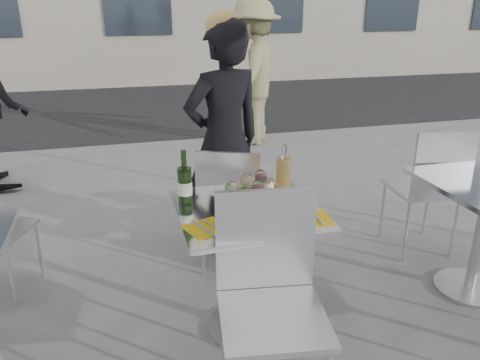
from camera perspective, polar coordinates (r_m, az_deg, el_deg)
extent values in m
plane|color=#5F5E61|center=(2.80, 0.83, -17.56)|extent=(80.00, 80.00, 0.00)
cube|color=black|center=(8.81, -10.81, 9.06)|extent=(24.00, 5.00, 0.00)
cylinder|color=#B7BABF|center=(2.80, 0.83, -17.37)|extent=(0.44, 0.44, 0.02)
cylinder|color=#B7BABF|center=(2.59, 0.87, -11.13)|extent=(0.07, 0.07, 0.72)
cube|color=silver|center=(2.42, 0.92, -3.77)|extent=(0.72, 0.72, 0.03)
cylinder|color=#B7BABF|center=(3.45, 26.16, -11.68)|extent=(0.44, 0.44, 0.02)
cylinder|color=#B7BABF|center=(3.28, 27.15, -6.36)|extent=(0.07, 0.07, 0.72)
cylinder|color=silver|center=(3.42, 2.37, -5.65)|extent=(0.02, 0.02, 0.43)
cylinder|color=silver|center=(3.46, -3.39, -5.34)|extent=(0.02, 0.02, 0.43)
cylinder|color=silver|center=(3.12, 1.84, -8.48)|extent=(0.02, 0.02, 0.43)
cylinder|color=silver|center=(3.16, -4.51, -8.09)|extent=(0.02, 0.02, 0.43)
cube|color=silver|center=(3.19, -0.94, -3.22)|extent=(0.53, 0.53, 0.02)
cube|color=silver|center=(2.91, -1.52, -0.67)|extent=(0.38, 0.17, 0.43)
cylinder|color=silver|center=(2.35, -1.88, -18.92)|extent=(0.03, 0.03, 0.48)
cylinder|color=silver|center=(2.40, 7.80, -18.08)|extent=(0.03, 0.03, 0.48)
cube|color=silver|center=(2.06, 4.09, -16.51)|extent=(0.51, 0.51, 0.03)
cube|color=silver|center=(2.11, 3.14, -7.26)|extent=(0.45, 0.09, 0.48)
cylinder|color=silver|center=(3.42, -23.29, -7.80)|extent=(0.02, 0.02, 0.41)
cylinder|color=silver|center=(3.18, -26.14, -10.48)|extent=(0.02, 0.02, 0.41)
cylinder|color=silver|center=(3.98, 21.79, -3.06)|extent=(0.02, 0.02, 0.47)
cylinder|color=silver|center=(3.80, 16.96, -3.54)|extent=(0.02, 0.02, 0.47)
cylinder|color=silver|center=(3.70, 24.69, -5.32)|extent=(0.02, 0.02, 0.47)
cylinder|color=silver|center=(3.50, 19.60, -5.98)|extent=(0.02, 0.02, 0.47)
cube|color=silver|center=(3.65, 21.25, -0.96)|extent=(0.47, 0.47, 0.03)
cube|color=silver|center=(3.40, 23.60, 1.60)|extent=(0.44, 0.06, 0.47)
imported|color=black|center=(3.30, -1.97, 4.73)|extent=(0.69, 0.56, 1.65)
imported|color=#979261|center=(6.07, 1.62, 12.91)|extent=(1.18, 1.35, 1.82)
cylinder|color=#E7AB5A|center=(2.27, 3.16, -4.80)|extent=(0.31, 0.31, 0.02)
cylinder|color=beige|center=(2.27, 3.16, -4.57)|extent=(0.27, 0.27, 0.00)
cylinder|color=white|center=(2.64, 2.55, -1.15)|extent=(0.32, 0.32, 0.01)
cylinder|color=#E7AB5A|center=(2.63, 2.56, -0.85)|extent=(0.28, 0.28, 0.02)
cylinder|color=beige|center=(2.63, 2.56, -0.64)|extent=(0.25, 0.25, 0.00)
cylinder|color=white|center=(2.46, 0.78, -2.77)|extent=(0.22, 0.22, 0.01)
ellipsoid|color=#1D6B1A|center=(2.45, 0.78, -1.93)|extent=(0.15, 0.15, 0.08)
sphere|color=#B21914|center=(2.47, 1.55, -1.45)|extent=(0.03, 0.03, 0.03)
cylinder|color=#29491B|center=(2.44, -6.73, -0.76)|extent=(0.07, 0.07, 0.20)
cone|color=#29491B|center=(2.40, -6.83, 1.46)|extent=(0.07, 0.07, 0.03)
cylinder|color=#29491B|center=(2.39, -6.87, 2.48)|extent=(0.03, 0.03, 0.10)
cylinder|color=silver|center=(2.44, -6.72, -0.98)|extent=(0.07, 0.08, 0.07)
cylinder|color=tan|center=(2.53, 5.31, 0.36)|extent=(0.08, 0.08, 0.22)
cylinder|color=white|center=(2.49, 5.42, 3.38)|extent=(0.03, 0.03, 0.08)
cylinder|color=white|center=(2.53, 3.43, -1.19)|extent=(0.06, 0.06, 0.09)
cylinder|color=silver|center=(2.51, 3.46, -0.06)|extent=(0.06, 0.06, 0.02)
cylinder|color=white|center=(2.39, -1.05, -3.59)|extent=(0.06, 0.06, 0.00)
cylinder|color=white|center=(2.38, -1.06, -2.65)|extent=(0.01, 0.01, 0.09)
ellipsoid|color=white|center=(2.35, -1.07, -1.08)|extent=(0.07, 0.07, 0.08)
ellipsoid|color=beige|center=(2.35, -1.07, -1.31)|extent=(0.05, 0.05, 0.05)
cylinder|color=white|center=(2.50, 0.78, -2.48)|extent=(0.06, 0.06, 0.00)
cylinder|color=white|center=(2.48, 0.79, -1.57)|extent=(0.01, 0.01, 0.09)
ellipsoid|color=white|center=(2.46, 0.80, -0.06)|extent=(0.07, 0.07, 0.08)
ellipsoid|color=beige|center=(2.46, 0.79, -0.27)|extent=(0.05, 0.05, 0.05)
cylinder|color=white|center=(2.41, 2.14, -3.40)|extent=(0.06, 0.06, 0.00)
cylinder|color=white|center=(2.39, 2.15, -2.46)|extent=(0.01, 0.01, 0.09)
ellipsoid|color=white|center=(2.37, 2.17, -0.91)|extent=(0.07, 0.07, 0.08)
ellipsoid|color=#450915|center=(2.37, 2.17, -1.13)|extent=(0.05, 0.05, 0.05)
cylinder|color=white|center=(2.55, 2.52, -2.01)|extent=(0.06, 0.06, 0.00)
cylinder|color=white|center=(2.54, 2.54, -1.11)|extent=(0.01, 0.01, 0.09)
ellipsoid|color=white|center=(2.51, 2.56, 0.37)|extent=(0.07, 0.07, 0.08)
ellipsoid|color=#450915|center=(2.51, 2.56, 0.15)|extent=(0.05, 0.05, 0.05)
cube|color=yellow|center=(2.21, -4.07, -5.86)|extent=(0.23, 0.23, 0.00)
cube|color=#B7BABF|center=(2.20, -4.59, -5.83)|extent=(0.08, 0.19, 0.00)
cube|color=#B7BABF|center=(2.21, -3.31, -5.69)|extent=(0.07, 0.17, 0.00)
cube|color=yellow|center=(2.32, 8.71, -4.63)|extent=(0.20, 0.20, 0.00)
cube|color=#B7BABF|center=(2.31, 8.26, -4.60)|extent=(0.04, 0.20, 0.00)
cube|color=#B7BABF|center=(2.33, 9.40, -4.45)|extent=(0.03, 0.18, 0.00)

